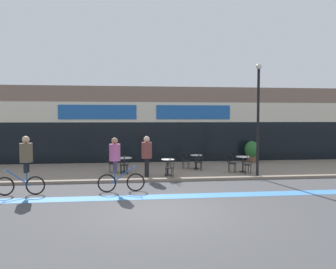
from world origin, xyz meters
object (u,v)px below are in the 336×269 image
at_px(cafe_chair_3_side, 231,162).
at_px(lamp_post, 258,111).
at_px(bistro_table_3, 243,161).
at_px(bistro_table_2, 196,159).
at_px(bistro_table_1, 168,164).
at_px(cafe_chair_2_near, 199,160).
at_px(planter_pot, 252,151).
at_px(bistro_table_0, 124,162).
at_px(cafe_chair_3_near, 248,163).
at_px(pedestrian_near_end, 147,153).
at_px(cafe_chair_0_side, 111,162).
at_px(cafe_chair_1_near, 170,166).
at_px(cafe_chair_0_near, 124,164).
at_px(cafe_chair_2_side, 184,159).
at_px(cyclist_1, 117,161).
at_px(cyclist_0, 25,161).

bearing_deg(cafe_chair_3_side, lamp_post, -44.41).
bearing_deg(bistro_table_3, bistro_table_2, 147.50).
bearing_deg(lamp_post, bistro_table_1, 172.01).
bearing_deg(cafe_chair_2_near, bistro_table_1, 127.84).
bearing_deg(cafe_chair_2_near, planter_pot, -51.40).
bearing_deg(bistro_table_0, cafe_chair_3_near, -11.66).
xyz_separation_m(bistro_table_2, pedestrian_near_end, (-2.70, -2.04, 0.59)).
xyz_separation_m(cafe_chair_0_side, lamp_post, (6.75, -1.63, 2.45)).
distance_m(bistro_table_2, cafe_chair_1_near, 2.96).
xyz_separation_m(cafe_chair_2_near, cafe_chair_3_near, (2.08, -1.32, 0.00)).
relative_size(cafe_chair_0_near, cafe_chair_2_side, 1.00).
bearing_deg(pedestrian_near_end, bistro_table_0, -58.93).
height_order(bistro_table_3, cafe_chair_0_near, cafe_chair_0_near).
bearing_deg(cyclist_1, cyclist_0, 178.32).
bearing_deg(planter_pot, cafe_chair_3_side, -125.06).
relative_size(planter_pot, cyclist_0, 0.59).
xyz_separation_m(bistro_table_2, cafe_chair_3_near, (2.07, -1.94, 0.01)).
xyz_separation_m(cafe_chair_0_near, pedestrian_near_end, (1.03, -0.67, 0.57)).
bearing_deg(pedestrian_near_end, cyclist_0, 21.78).
xyz_separation_m(bistro_table_3, cafe_chair_0_side, (-6.43, 0.57, -0.03)).
height_order(cafe_chair_3_near, lamp_post, lamp_post).
distance_m(cafe_chair_0_side, cafe_chair_3_side, 5.83).
xyz_separation_m(cafe_chair_2_side, cyclist_0, (-6.58, -4.59, 0.61)).
distance_m(bistro_table_0, cyclist_1, 3.78).
bearing_deg(lamp_post, cafe_chair_1_near, -179.28).
height_order(cafe_chair_1_near, cyclist_1, cyclist_1).
height_order(cafe_chair_2_side, cafe_chair_3_side, same).
distance_m(cafe_chair_0_side, planter_pot, 8.65).
relative_size(bistro_table_2, cyclist_1, 0.35).
distance_m(bistro_table_1, cyclist_1, 3.53).
relative_size(cafe_chair_0_near, pedestrian_near_end, 0.49).
xyz_separation_m(bistro_table_2, cyclist_1, (-3.94, -4.48, 0.53)).
relative_size(cafe_chair_0_near, cafe_chair_2_near, 1.00).
bearing_deg(bistro_table_1, bistro_table_2, 46.41).
height_order(cafe_chair_2_near, cyclist_0, cyclist_0).
bearing_deg(cyclist_0, cafe_chair_1_near, -159.52).
height_order(bistro_table_3, pedestrian_near_end, pedestrian_near_end).
bearing_deg(cafe_chair_1_near, cafe_chair_0_near, 56.69).
xyz_separation_m(bistro_table_3, cyclist_1, (-6.01, -3.16, 0.49)).
bearing_deg(lamp_post, cyclist_1, -161.57).
height_order(bistro_table_0, cafe_chair_1_near, cafe_chair_1_near).
height_order(bistro_table_1, cafe_chair_2_side, cafe_chair_2_side).
relative_size(cafe_chair_3_side, planter_pot, 0.71).
xyz_separation_m(bistro_table_0, planter_pot, (7.55, 2.81, 0.17)).
height_order(bistro_table_1, cafe_chair_0_near, cafe_chair_0_near).
xyz_separation_m(bistro_table_1, cafe_chair_0_near, (-2.02, 0.43, -0.01)).
xyz_separation_m(bistro_table_3, cafe_chair_1_near, (-3.77, -1.11, -0.03)).
bearing_deg(cafe_chair_0_near, bistro_table_2, -77.88).
relative_size(bistro_table_0, cafe_chair_3_near, 0.85).
height_order(bistro_table_2, cafe_chair_0_near, cafe_chair_0_near).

